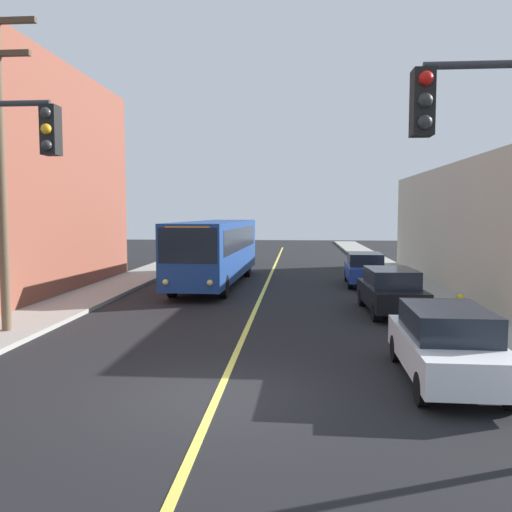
# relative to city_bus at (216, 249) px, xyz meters

# --- Properties ---
(ground_plane) EXTENTS (120.00, 120.00, 0.00)m
(ground_plane) POSITION_rel_city_bus_xyz_m (2.53, -16.24, -1.82)
(ground_plane) COLOR black
(sidewalk_left) EXTENTS (2.50, 90.00, 0.15)m
(sidewalk_left) POSITION_rel_city_bus_xyz_m (-4.72, -6.24, -1.74)
(sidewalk_left) COLOR gray
(sidewalk_left) RESTS_ON ground
(sidewalk_right) EXTENTS (2.50, 90.00, 0.15)m
(sidewalk_right) POSITION_rel_city_bus_xyz_m (9.78, -6.24, -1.74)
(sidewalk_right) COLOR gray
(sidewalk_right) RESTS_ON ground
(lane_stripe_center) EXTENTS (0.16, 60.00, 0.01)m
(lane_stripe_center) POSITION_rel_city_bus_xyz_m (2.53, -1.24, -1.81)
(lane_stripe_center) COLOR #D8CC4C
(lane_stripe_center) RESTS_ON ground
(city_bus) EXTENTS (2.97, 12.22, 3.20)m
(city_bus) POSITION_rel_city_bus_xyz_m (0.00, 0.00, 0.00)
(city_bus) COLOR navy
(city_bus) RESTS_ON ground
(parked_car_white) EXTENTS (1.90, 4.44, 1.62)m
(parked_car_white) POSITION_rel_city_bus_xyz_m (7.29, -14.90, -0.98)
(parked_car_white) COLOR silver
(parked_car_white) RESTS_ON ground
(parked_car_black) EXTENTS (1.94, 4.46, 1.62)m
(parked_car_black) POSITION_rel_city_bus_xyz_m (7.46, -7.10, -0.98)
(parked_car_black) COLOR black
(parked_car_black) RESTS_ON ground
(parked_car_blue) EXTENTS (1.96, 4.46, 1.62)m
(parked_car_blue) POSITION_rel_city_bus_xyz_m (7.46, 0.39, -0.98)
(parked_car_blue) COLOR navy
(parked_car_blue) RESTS_ON ground
(utility_pole_near) EXTENTS (2.40, 0.28, 9.50)m
(utility_pole_near) POSITION_rel_city_bus_xyz_m (-4.51, -11.48, 3.58)
(utility_pole_near) COLOR brown
(utility_pole_near) RESTS_ON sidewalk_left
(fire_hydrant) EXTENTS (0.44, 0.26, 0.84)m
(fire_hydrant) POSITION_rel_city_bus_xyz_m (9.38, -8.82, -1.23)
(fire_hydrant) COLOR red
(fire_hydrant) RESTS_ON sidewalk_right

